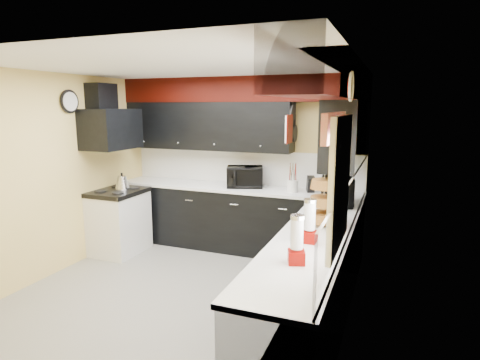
# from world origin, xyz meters

# --- Properties ---
(ground) EXTENTS (3.60, 3.60, 0.00)m
(ground) POSITION_xyz_m (0.00, 0.00, 0.00)
(ground) COLOR gray
(ground) RESTS_ON ground
(wall_back) EXTENTS (3.60, 0.06, 2.50)m
(wall_back) POSITION_xyz_m (0.00, 1.80, 1.25)
(wall_back) COLOR #E0C666
(wall_back) RESTS_ON ground
(wall_right) EXTENTS (0.06, 3.60, 2.50)m
(wall_right) POSITION_xyz_m (1.80, 0.00, 1.25)
(wall_right) COLOR #E0C666
(wall_right) RESTS_ON ground
(wall_left) EXTENTS (0.06, 3.60, 2.50)m
(wall_left) POSITION_xyz_m (-1.80, 0.00, 1.25)
(wall_left) COLOR #E0C666
(wall_left) RESTS_ON ground
(ceiling) EXTENTS (3.60, 3.60, 0.06)m
(ceiling) POSITION_xyz_m (0.00, 0.00, 2.50)
(ceiling) COLOR white
(ceiling) RESTS_ON wall_back
(cab_back) EXTENTS (3.60, 0.60, 0.90)m
(cab_back) POSITION_xyz_m (0.00, 1.50, 0.45)
(cab_back) COLOR black
(cab_back) RESTS_ON ground
(cab_right) EXTENTS (0.60, 3.00, 0.90)m
(cab_right) POSITION_xyz_m (1.50, -0.30, 0.45)
(cab_right) COLOR black
(cab_right) RESTS_ON ground
(counter_back) EXTENTS (3.62, 0.64, 0.04)m
(counter_back) POSITION_xyz_m (0.00, 1.50, 0.92)
(counter_back) COLOR white
(counter_back) RESTS_ON cab_back
(counter_right) EXTENTS (0.64, 3.02, 0.04)m
(counter_right) POSITION_xyz_m (1.50, -0.30, 0.92)
(counter_right) COLOR white
(counter_right) RESTS_ON cab_right
(splash_back) EXTENTS (3.60, 0.02, 0.50)m
(splash_back) POSITION_xyz_m (0.00, 1.79, 1.19)
(splash_back) COLOR white
(splash_back) RESTS_ON counter_back
(splash_right) EXTENTS (0.02, 3.60, 0.50)m
(splash_right) POSITION_xyz_m (1.79, 0.00, 1.19)
(splash_right) COLOR white
(splash_right) RESTS_ON counter_right
(upper_back) EXTENTS (2.60, 0.35, 0.70)m
(upper_back) POSITION_xyz_m (-0.50, 1.62, 1.80)
(upper_back) COLOR black
(upper_back) RESTS_ON wall_back
(upper_right) EXTENTS (0.35, 1.80, 0.70)m
(upper_right) POSITION_xyz_m (1.62, 0.90, 1.80)
(upper_right) COLOR black
(upper_right) RESTS_ON wall_right
(soffit_back) EXTENTS (3.60, 0.36, 0.35)m
(soffit_back) POSITION_xyz_m (0.00, 1.62, 2.33)
(soffit_back) COLOR black
(soffit_back) RESTS_ON wall_back
(soffit_right) EXTENTS (0.36, 3.24, 0.35)m
(soffit_right) POSITION_xyz_m (1.62, -0.18, 2.33)
(soffit_right) COLOR black
(soffit_right) RESTS_ON wall_right
(stove) EXTENTS (0.60, 0.75, 0.86)m
(stove) POSITION_xyz_m (-1.50, 0.75, 0.43)
(stove) COLOR white
(stove) RESTS_ON ground
(cooktop) EXTENTS (0.62, 0.77, 0.06)m
(cooktop) POSITION_xyz_m (-1.50, 0.75, 0.89)
(cooktop) COLOR black
(cooktop) RESTS_ON stove
(hood) EXTENTS (0.50, 0.78, 0.55)m
(hood) POSITION_xyz_m (-1.55, 0.75, 1.78)
(hood) COLOR black
(hood) RESTS_ON wall_left
(hood_duct) EXTENTS (0.24, 0.40, 0.40)m
(hood_duct) POSITION_xyz_m (-1.68, 0.75, 2.20)
(hood_duct) COLOR black
(hood_duct) RESTS_ON wall_left
(window) EXTENTS (0.03, 0.86, 0.96)m
(window) POSITION_xyz_m (1.79, -0.90, 1.55)
(window) COLOR white
(window) RESTS_ON wall_right
(valance) EXTENTS (0.04, 0.88, 0.20)m
(valance) POSITION_xyz_m (1.73, -0.90, 1.95)
(valance) COLOR red
(valance) RESTS_ON wall_right
(pan_top) EXTENTS (0.03, 0.22, 0.40)m
(pan_top) POSITION_xyz_m (0.82, 1.55, 2.00)
(pan_top) COLOR black
(pan_top) RESTS_ON upper_back
(pan_mid) EXTENTS (0.03, 0.28, 0.46)m
(pan_mid) POSITION_xyz_m (0.82, 1.42, 1.75)
(pan_mid) COLOR black
(pan_mid) RESTS_ON upper_back
(pan_low) EXTENTS (0.03, 0.24, 0.42)m
(pan_low) POSITION_xyz_m (0.82, 1.68, 1.72)
(pan_low) COLOR black
(pan_low) RESTS_ON upper_back
(cut_board) EXTENTS (0.03, 0.26, 0.35)m
(cut_board) POSITION_xyz_m (0.83, 1.30, 1.80)
(cut_board) COLOR white
(cut_board) RESTS_ON upper_back
(baskets) EXTENTS (0.27, 0.27, 0.50)m
(baskets) POSITION_xyz_m (1.52, 0.05, 1.18)
(baskets) COLOR brown
(baskets) RESTS_ON upper_right
(clock) EXTENTS (0.03, 0.30, 0.30)m
(clock) POSITION_xyz_m (-1.77, 0.25, 2.15)
(clock) COLOR black
(clock) RESTS_ON wall_left
(deco_plate) EXTENTS (0.03, 0.24, 0.24)m
(deco_plate) POSITION_xyz_m (1.77, -0.35, 2.25)
(deco_plate) COLOR white
(deco_plate) RESTS_ON wall_right
(toaster_oven) EXTENTS (0.62, 0.57, 0.30)m
(toaster_oven) POSITION_xyz_m (0.14, 1.53, 1.09)
(toaster_oven) COLOR black
(toaster_oven) RESTS_ON counter_back
(microwave) EXTENTS (0.46, 0.61, 0.31)m
(microwave) POSITION_xyz_m (1.53, 0.98, 1.09)
(microwave) COLOR black
(microwave) RESTS_ON counter_right
(utensil_crock) EXTENTS (0.16, 0.16, 0.16)m
(utensil_crock) POSITION_xyz_m (0.86, 1.44, 1.02)
(utensil_crock) COLOR white
(utensil_crock) RESTS_ON counter_back
(knife_block) EXTENTS (0.14, 0.16, 0.21)m
(knife_block) POSITION_xyz_m (1.10, 1.51, 1.05)
(knife_block) COLOR black
(knife_block) RESTS_ON counter_back
(kettle) EXTENTS (0.27, 0.27, 0.18)m
(kettle) POSITION_xyz_m (-1.50, 0.86, 1.01)
(kettle) COLOR #A6A7AB
(kettle) RESTS_ON cooktop
(dispenser_a) EXTENTS (0.13, 0.13, 0.34)m
(dispenser_a) POSITION_xyz_m (1.50, -0.51, 1.11)
(dispenser_a) COLOR #580703
(dispenser_a) RESTS_ON counter_right
(dispenser_b) EXTENTS (0.15, 0.15, 0.33)m
(dispenser_b) POSITION_xyz_m (1.51, -1.02, 1.10)
(dispenser_b) COLOR #5F0002
(dispenser_b) RESTS_ON counter_right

